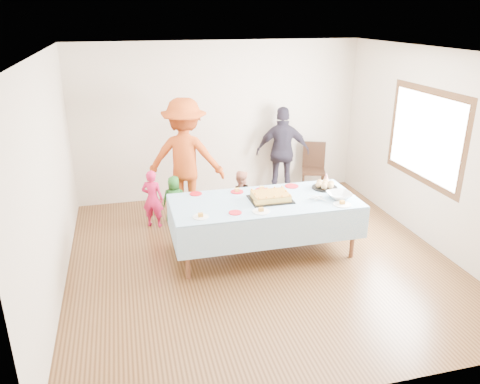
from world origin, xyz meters
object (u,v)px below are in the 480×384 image
at_px(dining_chair, 314,165).
at_px(adult_left, 185,158).
at_px(party_table, 265,204).
at_px(birthday_cake, 271,197).

xyz_separation_m(dining_chair, adult_left, (-2.39, -0.40, 0.44)).
height_order(party_table, birthday_cake, birthday_cake).
xyz_separation_m(party_table, adult_left, (-0.83, 1.61, 0.23)).
distance_m(dining_chair, adult_left, 2.46).
relative_size(birthday_cake, adult_left, 0.29).
distance_m(party_table, birthday_cake, 0.13).
xyz_separation_m(birthday_cake, dining_chair, (1.48, 2.02, -0.31)).
distance_m(birthday_cake, dining_chair, 2.52).
relative_size(party_table, birthday_cake, 4.48).
relative_size(birthday_cake, dining_chair, 0.60).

